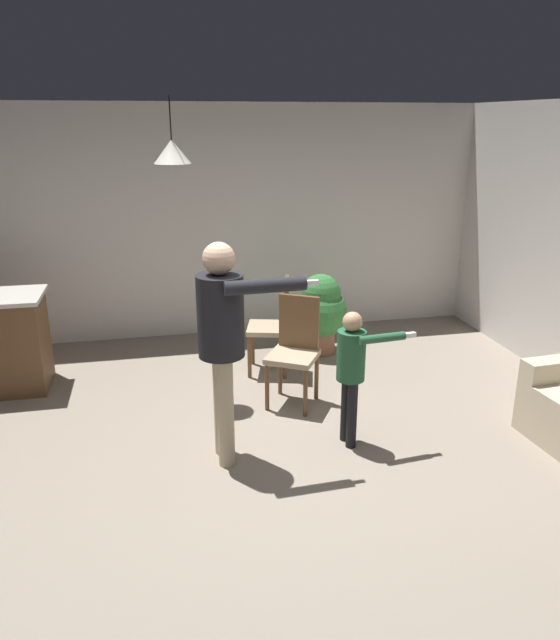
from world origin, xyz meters
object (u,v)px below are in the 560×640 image
object	(u,v)px
person_adult	(223,330)
dining_chair_by_counter	(295,347)
dining_chair_near_wall	(275,322)
person_child	(352,364)
potted_plant_corner	(320,310)

from	to	relation	value
person_adult	dining_chair_by_counter	distance (m)	1.25
person_adult	dining_chair_near_wall	bearing A→B (deg)	153.14
person_adult	person_child	distance (m)	1.07
person_adult	person_child	size ratio (longest dim) A/B	1.52
dining_chair_by_counter	potted_plant_corner	xyz separation A→B (m)	(0.57, 1.16, -0.05)
dining_chair_by_counter	dining_chair_near_wall	xyz separation A→B (m)	(-0.03, 0.73, 0.00)
dining_chair_by_counter	dining_chair_near_wall	world-z (taller)	same
person_child	dining_chair_by_counter	bearing A→B (deg)	-168.43
dining_chair_by_counter	dining_chair_near_wall	size ratio (longest dim) A/B	1.00
dining_chair_by_counter	potted_plant_corner	world-z (taller)	dining_chair_by_counter
person_child	potted_plant_corner	size ratio (longest dim) A/B	1.24
person_adult	dining_chair_by_counter	xyz separation A→B (m)	(0.75, 0.86, -0.51)
dining_chair_by_counter	dining_chair_near_wall	bearing A→B (deg)	-56.30
person_adult	dining_chair_by_counter	world-z (taller)	person_adult
person_adult	potted_plant_corner	xyz separation A→B (m)	(1.31, 2.02, -0.56)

